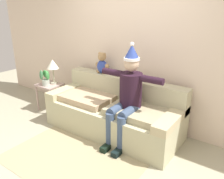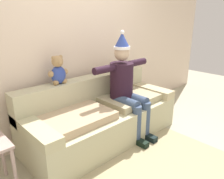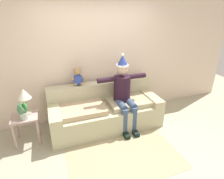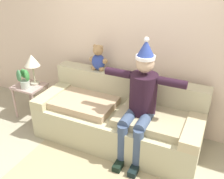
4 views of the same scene
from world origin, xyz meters
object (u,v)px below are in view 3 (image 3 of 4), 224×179
at_px(potted_plant, 23,111).
at_px(table_lamp, 24,95).
at_px(side_table, 25,121).
at_px(teddy_bear, 78,77).
at_px(couch, 105,110).
at_px(person_seated, 124,92).

bearing_deg(potted_plant, table_lamp, 76.46).
bearing_deg(side_table, potted_plant, -83.21).
bearing_deg(table_lamp, side_table, -123.23).
xyz_separation_m(side_table, table_lamp, (0.05, 0.08, 0.48)).
bearing_deg(teddy_bear, couch, -31.69).
height_order(couch, teddy_bear, teddy_bear).
distance_m(couch, person_seated, 0.59).
height_order(couch, person_seated, person_seated).
relative_size(side_table, potted_plant, 1.69).
bearing_deg(teddy_bear, side_table, -161.82).
xyz_separation_m(couch, table_lamp, (-1.48, 0.02, 0.59)).
distance_m(couch, potted_plant, 1.57).
xyz_separation_m(person_seated, table_lamp, (-1.83, 0.19, 0.13)).
bearing_deg(person_seated, table_lamp, 174.06).
relative_size(person_seated, table_lamp, 3.14).
height_order(side_table, table_lamp, table_lamp).
distance_m(couch, teddy_bear, 0.89).
height_order(person_seated, side_table, person_seated).
relative_size(couch, side_table, 4.13).
height_order(couch, table_lamp, table_lamp).
relative_size(table_lamp, potted_plant, 1.52).
height_order(teddy_bear, table_lamp, teddy_bear).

